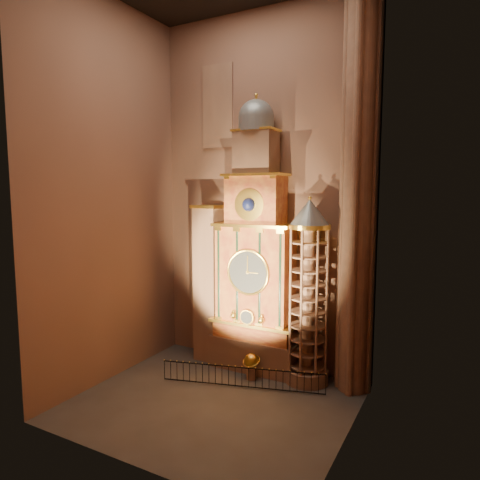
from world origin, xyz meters
The scene contains 11 objects.
floor centered at (0.00, 0.00, 0.00)m, with size 14.00×14.00×0.00m, color #383330.
wall_back centered at (0.00, 6.00, 11.00)m, with size 22.00×22.00×0.00m, color #90614D.
wall_left centered at (-7.00, 0.00, 11.00)m, with size 22.00×22.00×0.00m, color #90614D.
wall_right centered at (7.00, 0.00, 11.00)m, with size 22.00×22.00×0.00m, color #90614D.
astronomical_clock centered at (0.00, 4.96, 6.68)m, with size 5.60×2.41×16.70m.
portrait_tower centered at (-3.40, 4.98, 5.15)m, with size 1.80×1.60×10.20m.
stair_turret centered at (3.50, 4.70, 5.27)m, with size 2.50×2.50×10.80m.
gothic_pier centered at (6.10, 5.00, 11.00)m, with size 2.04×2.04×22.00m.
stained_glass_window centered at (-3.20, 5.92, 16.50)m, with size 2.20×0.14×5.20m.
celestial_globe centered at (0.50, 3.47, 0.93)m, with size 1.24×1.20×1.55m.
iron_railing centered at (0.56, 2.17, 0.63)m, with size 8.95×2.63×1.17m.
Camera 1 is at (11.38, -18.23, 11.07)m, focal length 32.00 mm.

